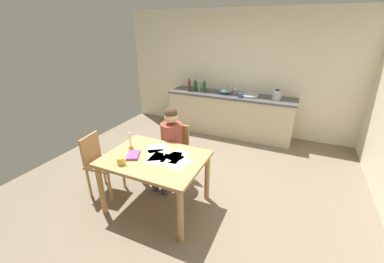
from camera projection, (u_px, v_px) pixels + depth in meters
ground_plane at (186, 188)px, 3.66m from camera, size 5.20×5.20×0.04m
wall_back at (236, 73)px, 5.30m from camera, size 5.20×0.12×2.60m
kitchen_counter at (229, 114)px, 5.35m from camera, size 2.72×0.64×0.90m
dining_table at (155, 164)px, 3.04m from camera, size 1.24×0.93×0.74m
chair_at_table at (175, 150)px, 3.72m from camera, size 0.41×0.41×0.87m
person_seated at (170, 142)px, 3.53m from camera, size 0.33×0.60×1.19m
chair_side_empty at (100, 161)px, 3.38m from camera, size 0.45×0.45×0.88m
coffee_mug at (121, 161)px, 2.83m from camera, size 0.12×0.09×0.09m
candlestick at (131, 144)px, 3.17m from camera, size 0.06×0.06×0.24m
book_magazine at (133, 155)px, 3.01m from camera, size 0.23×0.27×0.03m
paper_letter at (179, 163)px, 2.87m from camera, size 0.29×0.35×0.00m
paper_bill at (177, 155)px, 3.04m from camera, size 0.28×0.34×0.00m
paper_envelope at (158, 158)px, 2.97m from camera, size 0.23×0.31×0.00m
paper_receipt at (155, 155)px, 3.05m from camera, size 0.33×0.36×0.00m
paper_notice at (172, 157)px, 2.99m from camera, size 0.26×0.33×0.00m
paper_flyer at (158, 148)px, 3.22m from camera, size 0.35×0.36×0.00m
sink_unit at (249, 95)px, 5.01m from camera, size 0.36×0.36×0.24m
bottle_oil at (189, 85)px, 5.40m from camera, size 0.07×0.07×0.29m
bottle_vinegar at (195, 86)px, 5.43m from camera, size 0.08×0.08×0.25m
bottle_wine_red at (199, 86)px, 5.38m from camera, size 0.06×0.06×0.27m
bottle_sauce at (204, 87)px, 5.30m from camera, size 0.07×0.07×0.26m
mixing_bowl at (225, 91)px, 5.22m from camera, size 0.28×0.28×0.13m
stovetop_kettle at (277, 95)px, 4.77m from camera, size 0.18×0.18×0.22m
wine_glass_near_sink at (235, 88)px, 5.23m from camera, size 0.07×0.07×0.15m
wine_glass_by_kettle at (230, 88)px, 5.27m from camera, size 0.07×0.07×0.15m
wine_glass_back_left at (225, 87)px, 5.31m from camera, size 0.07×0.07×0.15m
teacup_on_counter at (240, 95)px, 4.93m from camera, size 0.12×0.09×0.09m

